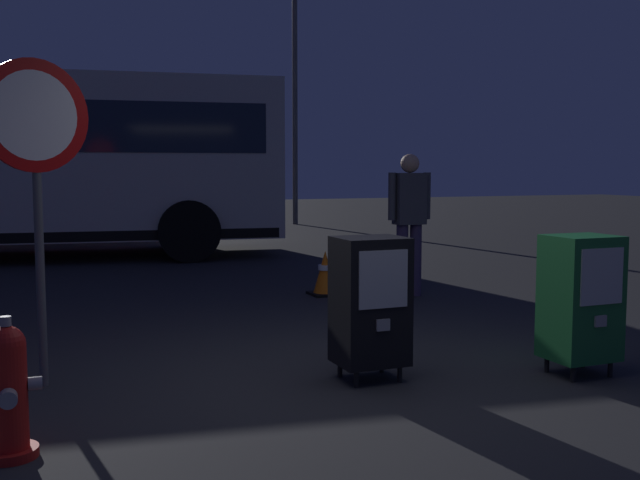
% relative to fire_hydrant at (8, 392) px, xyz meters
% --- Properties ---
extents(ground_plane, '(60.00, 60.00, 0.00)m').
position_rel_fire_hydrant_xyz_m(ground_plane, '(2.12, 0.49, -0.35)').
color(ground_plane, '#262628').
extents(fire_hydrant, '(0.33, 0.32, 0.75)m').
position_rel_fire_hydrant_xyz_m(fire_hydrant, '(0.00, 0.00, 0.00)').
color(fire_hydrant, red).
rests_on(fire_hydrant, ground_plane).
extents(newspaper_box_primary, '(0.48, 0.42, 1.02)m').
position_rel_fire_hydrant_xyz_m(newspaper_box_primary, '(3.83, 0.14, 0.22)').
color(newspaper_box_primary, black).
rests_on(newspaper_box_primary, ground_plane).
extents(newspaper_box_secondary, '(0.48, 0.42, 1.02)m').
position_rel_fire_hydrant_xyz_m(newspaper_box_secondary, '(2.36, 0.59, 0.22)').
color(newspaper_box_secondary, black).
rests_on(newspaper_box_secondary, ground_plane).
extents(stop_sign, '(0.71, 0.31, 2.23)m').
position_rel_fire_hydrant_xyz_m(stop_sign, '(0.20, 1.30, 1.25)').
color(stop_sign, '#4C4F54').
rests_on(stop_sign, ground_plane).
extents(pedestrian, '(0.55, 0.22, 1.67)m').
position_rel_fire_hydrant_xyz_m(pedestrian, '(4.32, 3.58, 0.60)').
color(pedestrian, '#382D51').
rests_on(pedestrian, ground_plane).
extents(traffic_cone, '(0.36, 0.36, 0.53)m').
position_rel_fire_hydrant_xyz_m(traffic_cone, '(3.44, 4.02, -0.09)').
color(traffic_cone, black).
rests_on(traffic_cone, ground_plane).
extents(street_light_near_right, '(0.32, 0.32, 6.85)m').
position_rel_fire_hydrant_xyz_m(street_light_near_right, '(7.07, 14.89, 3.63)').
color(street_light_near_right, '#4C4F54').
rests_on(street_light_near_right, ground_plane).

